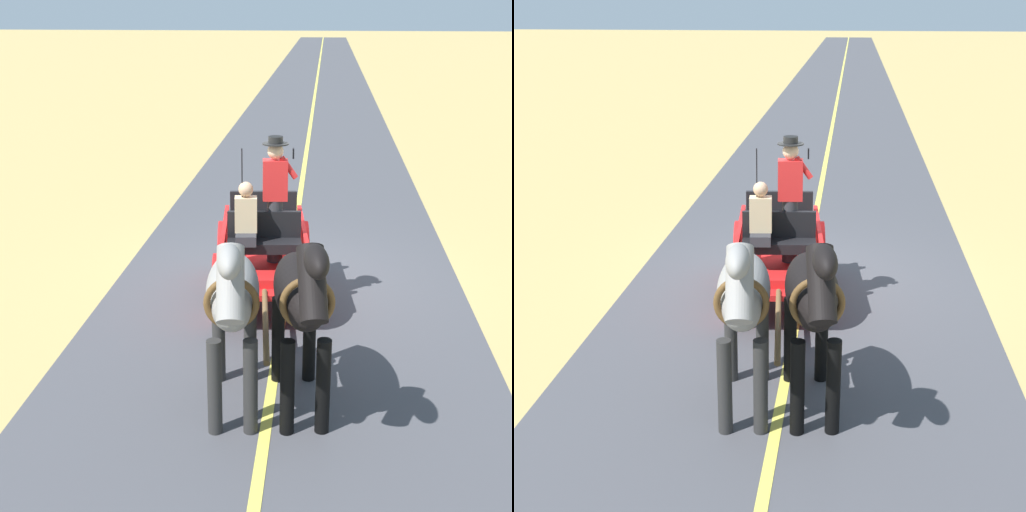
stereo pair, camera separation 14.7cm
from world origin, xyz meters
The scene contains 6 objects.
ground_plane centered at (0.00, 0.00, 0.00)m, with size 200.00×200.00×0.00m, color tan.
road_surface centered at (0.00, 0.00, 0.00)m, with size 5.45×160.00×0.01m, color #424247.
road_centre_stripe centered at (0.00, 0.00, 0.01)m, with size 0.12×160.00×0.00m, color #DBCC4C.
horse_drawn_carriage centered at (0.31, 0.94, 0.82)m, with size 1.63×4.52×2.50m.
horse_near_side centered at (-0.33, 3.92, 1.32)m, with size 0.79×2.15×2.21m.
horse_off_side centered at (0.38, 3.99, 1.32)m, with size 0.72×2.14×2.21m.
Camera 2 is at (-0.66, 10.75, 4.22)m, focal length 50.40 mm.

